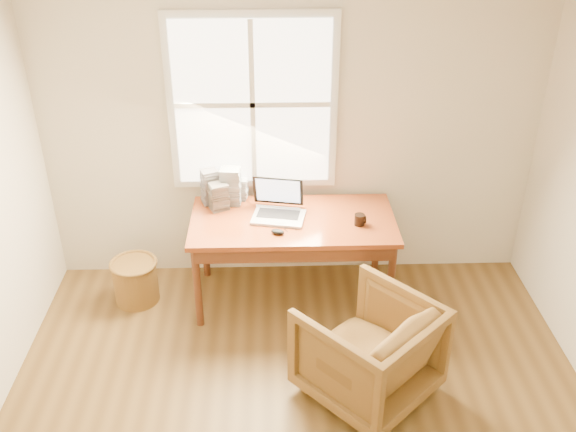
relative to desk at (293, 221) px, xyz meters
name	(u,v)px	position (x,y,z in m)	size (l,w,h in m)	color
room_shell	(301,283)	(-0.02, -1.64, 0.59)	(4.04, 4.54, 2.64)	brown
desk	(293,221)	(0.00, 0.00, 0.00)	(1.60, 0.80, 0.04)	brown
armchair	(368,350)	(0.46, -1.09, -0.37)	(0.77, 0.79, 0.72)	brown
wicker_stool	(136,282)	(-1.29, 0.00, -0.55)	(0.36, 0.36, 0.36)	brown
laptop	(278,202)	(-0.11, 0.01, 0.16)	(0.38, 0.39, 0.28)	#B9BAC1
mouse	(278,232)	(-0.12, -0.22, 0.04)	(0.10, 0.06, 0.03)	black
coffee_mug	(359,220)	(0.51, -0.10, 0.06)	(0.08, 0.08, 0.09)	black
cd_stack_a	(231,186)	(-0.49, 0.27, 0.17)	(0.16, 0.14, 0.31)	#ABB1B6
cd_stack_b	(219,196)	(-0.59, 0.19, 0.13)	(0.14, 0.12, 0.22)	#25252A
cd_stack_c	(210,187)	(-0.66, 0.29, 0.17)	(0.13, 0.11, 0.29)	gray
cd_stack_d	(239,188)	(-0.43, 0.36, 0.11)	(0.14, 0.12, 0.18)	silver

